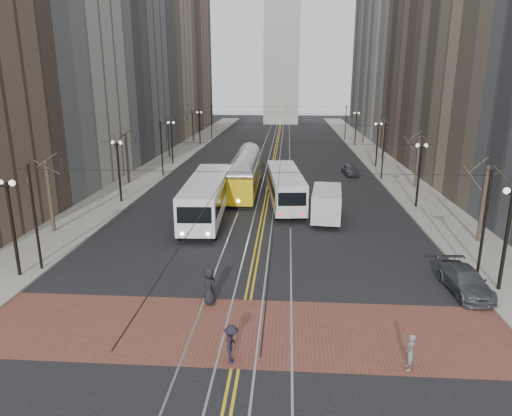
# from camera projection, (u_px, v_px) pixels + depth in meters

# --- Properties ---
(ground) EXTENTS (260.00, 260.00, 0.00)m
(ground) POSITION_uv_depth(u_px,v_px,m) (249.00, 292.00, 25.10)
(ground) COLOR black
(ground) RESTS_ON ground
(sidewalk_left) EXTENTS (5.00, 140.00, 0.15)m
(sidewalk_left) POSITION_uv_depth(u_px,v_px,m) (176.00, 156.00, 69.29)
(sidewalk_left) COLOR gray
(sidewalk_left) RESTS_ON ground
(sidewalk_right) EXTENTS (5.00, 140.00, 0.15)m
(sidewalk_right) POSITION_uv_depth(u_px,v_px,m) (376.00, 158.00, 67.29)
(sidewalk_right) COLOR gray
(sidewalk_right) RESTS_ON ground
(crosswalk_band) EXTENTS (25.00, 6.00, 0.01)m
(crosswalk_band) POSITION_uv_depth(u_px,v_px,m) (242.00, 330.00, 21.26)
(crosswalk_band) COLOR brown
(crosswalk_band) RESTS_ON ground
(streetcar_rails) EXTENTS (4.80, 130.00, 0.02)m
(streetcar_rails) POSITION_uv_depth(u_px,v_px,m) (274.00, 158.00, 68.31)
(streetcar_rails) COLOR gray
(streetcar_rails) RESTS_ON ground
(centre_lines) EXTENTS (0.42, 130.00, 0.01)m
(centre_lines) POSITION_uv_depth(u_px,v_px,m) (274.00, 157.00, 68.31)
(centre_lines) COLOR gold
(centre_lines) RESTS_ON ground
(building_left_mid) EXTENTS (16.00, 20.00, 34.00)m
(building_left_mid) POSITION_uv_depth(u_px,v_px,m) (101.00, 39.00, 66.35)
(building_left_mid) COLOR slate
(building_left_mid) RESTS_ON ground
(building_left_far) EXTENTS (16.00, 20.00, 40.00)m
(building_left_far) POSITION_uv_depth(u_px,v_px,m) (169.00, 40.00, 103.94)
(building_left_far) COLOR brown
(building_left_far) RESTS_ON ground
(building_right_mid) EXTENTS (16.00, 20.00, 34.00)m
(building_right_mid) POSITION_uv_depth(u_px,v_px,m) (460.00, 36.00, 62.95)
(building_right_mid) COLOR brown
(building_right_mid) RESTS_ON ground
(building_right_far) EXTENTS (16.00, 20.00, 40.00)m
(building_right_far) POSITION_uv_depth(u_px,v_px,m) (396.00, 38.00, 100.54)
(building_right_far) COLOR slate
(building_right_far) RESTS_ON ground
(lamp_posts) EXTENTS (27.60, 57.20, 5.60)m
(lamp_posts) POSITION_uv_depth(u_px,v_px,m) (270.00, 157.00, 51.95)
(lamp_posts) COLOR black
(lamp_posts) RESTS_ON ground
(street_trees) EXTENTS (31.68, 53.28, 5.60)m
(street_trees) POSITION_uv_depth(u_px,v_px,m) (272.00, 148.00, 58.19)
(street_trees) COLOR #382D23
(street_trees) RESTS_ON ground
(trolley_wires) EXTENTS (25.96, 120.00, 6.60)m
(trolley_wires) POSITION_uv_depth(u_px,v_px,m) (272.00, 141.00, 57.52)
(trolley_wires) COLOR black
(trolley_wires) RESTS_ON ground
(transit_bus) EXTENTS (3.47, 13.66, 3.39)m
(transit_bus) POSITION_uv_depth(u_px,v_px,m) (207.00, 198.00, 38.05)
(transit_bus) COLOR silver
(transit_bus) RESTS_ON ground
(streetcar) EXTENTS (2.72, 14.02, 3.30)m
(streetcar) POSITION_uv_depth(u_px,v_px,m) (245.00, 177.00, 46.87)
(streetcar) COLOR yellow
(streetcar) RESTS_ON ground
(rear_bus) EXTENTS (3.81, 12.29, 3.15)m
(rear_bus) POSITION_uv_depth(u_px,v_px,m) (285.00, 188.00, 42.11)
(rear_bus) COLOR silver
(rear_bus) RESTS_ON ground
(cargo_van) EXTENTS (2.84, 6.10, 2.61)m
(cargo_van) POSITION_uv_depth(u_px,v_px,m) (326.00, 205.00, 37.47)
(cargo_van) COLOR #BCBCBC
(cargo_van) RESTS_ON ground
(sedan_grey) EXTENTS (1.97, 4.05, 1.33)m
(sedan_grey) POSITION_uv_depth(u_px,v_px,m) (350.00, 170.00, 55.61)
(sedan_grey) COLOR #3D3F45
(sedan_grey) RESTS_ON ground
(sedan_parked) EXTENTS (2.12, 4.67, 1.33)m
(sedan_parked) POSITION_uv_depth(u_px,v_px,m) (465.00, 281.00, 24.92)
(sedan_parked) COLOR #45494D
(sedan_parked) RESTS_ON ground
(pedestrian_a) EXTENTS (0.78, 1.05, 1.97)m
(pedestrian_a) POSITION_uv_depth(u_px,v_px,m) (210.00, 286.00, 23.52)
(pedestrian_a) COLOR black
(pedestrian_a) RESTS_ON crosswalk_band
(pedestrian_b) EXTENTS (0.43, 0.60, 1.53)m
(pedestrian_b) POSITION_uv_depth(u_px,v_px,m) (410.00, 352.00, 18.18)
(pedestrian_b) COLOR gray
(pedestrian_b) RESTS_ON crosswalk_band
(pedestrian_d) EXTENTS (0.64, 1.09, 1.66)m
(pedestrian_d) POSITION_uv_depth(u_px,v_px,m) (231.00, 344.00, 18.65)
(pedestrian_d) COLOR black
(pedestrian_d) RESTS_ON crosswalk_band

